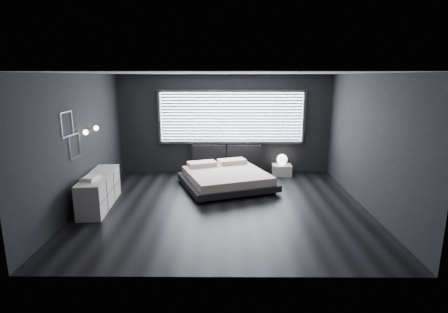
{
  "coord_description": "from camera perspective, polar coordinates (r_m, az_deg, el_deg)",
  "views": [
    {
      "loc": [
        0.05,
        -7.12,
        2.74
      ],
      "look_at": [
        0.0,
        0.85,
        0.9
      ],
      "focal_mm": 28.0,
      "sensor_mm": 36.0,
      "label": 1
    }
  ],
  "objects": [
    {
      "name": "headboard",
      "position": [
        10.0,
        0.4,
        0.47
      ],
      "size": [
        1.96,
        0.16,
        0.52
      ],
      "color": "black",
      "rests_on": "ground"
    },
    {
      "name": "wall_art_lower",
      "position": [
        7.59,
        -23.15,
        1.61
      ],
      "size": [
        0.01,
        0.48,
        0.48
      ],
      "color": "#47474C",
      "rests_on": "ground"
    },
    {
      "name": "nightstand",
      "position": [
        10.0,
        9.39,
        -2.17
      ],
      "size": [
        0.55,
        0.46,
        0.31
      ],
      "primitive_type": "cube",
      "rotation": [
        0.0,
        0.0,
        -0.04
      ],
      "color": "beige",
      "rests_on": "ground"
    },
    {
      "name": "bed",
      "position": [
        8.79,
        0.32,
        -3.47
      ],
      "size": [
        2.61,
        2.56,
        0.53
      ],
      "color": "black",
      "rests_on": "ground"
    },
    {
      "name": "window",
      "position": [
        9.89,
        1.23,
        6.43
      ],
      "size": [
        4.14,
        0.09,
        1.52
      ],
      "color": "white",
      "rests_on": "ground"
    },
    {
      "name": "sconce_near",
      "position": [
        7.83,
        -21.68,
        3.7
      ],
      "size": [
        0.18,
        0.11,
        0.11
      ],
      "color": "silver",
      "rests_on": "ground"
    },
    {
      "name": "wall_art_upper",
      "position": [
        7.29,
        -24.25,
        4.83
      ],
      "size": [
        0.01,
        0.48,
        0.48
      ],
      "color": "#47474C",
      "rests_on": "ground"
    },
    {
      "name": "dresser",
      "position": [
        7.97,
        -19.63,
        -5.24
      ],
      "size": [
        0.62,
        1.79,
        0.71
      ],
      "color": "beige",
      "rests_on": "ground"
    },
    {
      "name": "sconce_far",
      "position": [
        8.39,
        -20.18,
        4.38
      ],
      "size": [
        0.18,
        0.11,
        0.11
      ],
      "color": "silver",
      "rests_on": "ground"
    },
    {
      "name": "orb_lamp",
      "position": [
        9.95,
        9.45,
        -0.46
      ],
      "size": [
        0.29,
        0.29,
        0.29
      ],
      "primitive_type": "sphere",
      "color": "white",
      "rests_on": "nightstand"
    },
    {
      "name": "room",
      "position": [
        7.25,
        -0.04,
        2.34
      ],
      "size": [
        6.04,
        6.0,
        2.8
      ],
      "color": "black",
      "rests_on": "ground"
    },
    {
      "name": "book_stack",
      "position": [
        7.52,
        -20.98,
        -3.31
      ],
      "size": [
        0.35,
        0.42,
        0.08
      ],
      "color": "white",
      "rests_on": "dresser"
    }
  ]
}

